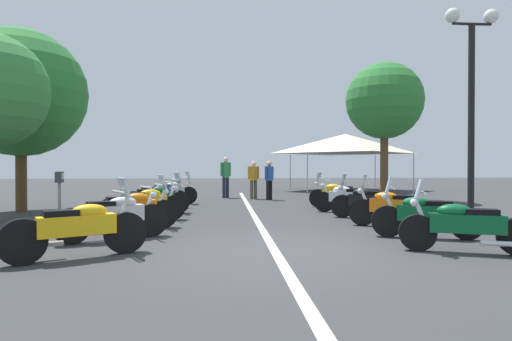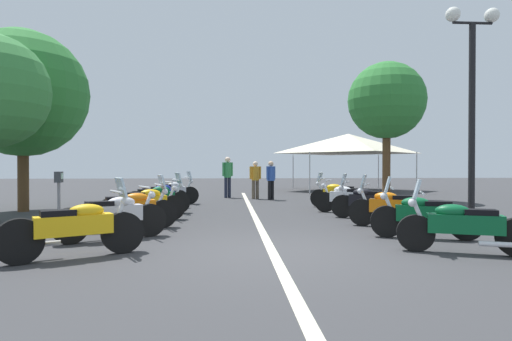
{
  "view_description": "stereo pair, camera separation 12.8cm",
  "coord_description": "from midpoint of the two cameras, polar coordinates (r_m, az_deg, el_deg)",
  "views": [
    {
      "loc": [
        -6.86,
        0.82,
        1.41
      ],
      "look_at": [
        4.19,
        0.0,
        1.28
      ],
      "focal_mm": 29.52,
      "sensor_mm": 36.0,
      "label": 1
    },
    {
      "loc": [
        -6.86,
        0.7,
        1.41
      ],
      "look_at": [
        4.19,
        0.0,
        1.28
      ],
      "focal_mm": 29.52,
      "sensor_mm": 36.0,
      "label": 2
    }
  ],
  "objects": [
    {
      "name": "motorcycle_left_row_0",
      "position": [
        6.98,
        -23.35,
        -7.1
      ],
      "size": [
        1.18,
        1.91,
        1.22
      ],
      "rotation": [
        0.0,
        0.0,
        -1.05
      ],
      "color": "black",
      "rests_on": "ground_plane"
    },
    {
      "name": "motorcycle_right_row_2",
      "position": [
        10.14,
        17.67,
        -4.72
      ],
      "size": [
        1.06,
        1.89,
        1.2
      ],
      "rotation": [
        0.0,
        0.0,
        1.12
      ],
      "color": "black",
      "rests_on": "ground_plane"
    },
    {
      "name": "motorcycle_right_row_4",
      "position": [
        12.8,
        11.96,
        -3.66
      ],
      "size": [
        1.12,
        1.86,
        0.99
      ],
      "rotation": [
        0.0,
        0.0,
        1.07
      ],
      "color": "black",
      "rests_on": "ground_plane"
    },
    {
      "name": "ground_plane",
      "position": [
        7.04,
        2.06,
        -10.89
      ],
      "size": [
        80.0,
        80.0,
        0.0
      ],
      "primitive_type": "plane",
      "color": "#38383A"
    },
    {
      "name": "motorcycle_left_row_1",
      "position": [
        8.42,
        -19.09,
        -5.84
      ],
      "size": [
        1.18,
        1.91,
        1.01
      ],
      "rotation": [
        0.0,
        0.0,
        -1.05
      ],
      "color": "black",
      "rests_on": "ground_plane"
    },
    {
      "name": "lane_centre_stripe",
      "position": [
        11.67,
        -0.5,
        -6.27
      ],
      "size": [
        20.12,
        0.16,
        0.01
      ],
      "primitive_type": "cube",
      "color": "beige",
      "rests_on": "ground_plane"
    },
    {
      "name": "motorcycle_left_row_6",
      "position": [
        15.45,
        -11.94,
        -2.85
      ],
      "size": [
        0.99,
        2.04,
        1.21
      ],
      "rotation": [
        0.0,
        0.0,
        -1.2
      ],
      "color": "black",
      "rests_on": "ground_plane"
    },
    {
      "name": "roadside_tree_0",
      "position": [
        14.88,
        -29.49,
        9.1
      ],
      "size": [
        3.88,
        3.88,
        5.56
      ],
      "color": "brown",
      "rests_on": "ground_plane"
    },
    {
      "name": "street_lamp_twin_globe",
      "position": [
        10.76,
        26.87,
        11.04
      ],
      "size": [
        0.32,
        1.22,
        4.93
      ],
      "color": "black",
      "rests_on": "ground_plane"
    },
    {
      "name": "motorcycle_right_row_1",
      "position": [
        8.78,
        21.47,
        -5.59
      ],
      "size": [
        0.92,
        1.99,
        1.2
      ],
      "rotation": [
        0.0,
        0.0,
        1.25
      ],
      "color": "black",
      "rests_on": "ground_plane"
    },
    {
      "name": "motorcycle_left_row_3",
      "position": [
        11.0,
        -15.28,
        -4.33
      ],
      "size": [
        1.04,
        2.04,
        1.0
      ],
      "rotation": [
        0.0,
        0.0,
        -1.17
      ],
      "color": "black",
      "rests_on": "ground_plane"
    },
    {
      "name": "parking_meter",
      "position": [
        9.37,
        -25.45,
        -2.54
      ],
      "size": [
        0.18,
        0.13,
        1.29
      ],
      "rotation": [
        0.0,
        0.0,
        -1.54
      ],
      "color": "slate",
      "rests_on": "ground_plane"
    },
    {
      "name": "motorcycle_left_row_2",
      "position": [
        9.63,
        -17.04,
        -4.99
      ],
      "size": [
        1.03,
        2.05,
        1.21
      ],
      "rotation": [
        0.0,
        0.0,
        -1.17
      ],
      "color": "black",
      "rests_on": "ground_plane"
    },
    {
      "name": "bystander_1",
      "position": [
        17.78,
        -0.54,
        -0.89
      ],
      "size": [
        0.32,
        0.5,
        1.59
      ],
      "rotation": [
        0.0,
        0.0,
        0.37
      ],
      "color": "brown",
      "rests_on": "ground_plane"
    },
    {
      "name": "motorcycle_left_row_4",
      "position": [
        12.48,
        -13.8,
        -3.69
      ],
      "size": [
        1.07,
        1.96,
        1.21
      ],
      "rotation": [
        0.0,
        0.0,
        -1.13
      ],
      "color": "black",
      "rests_on": "ground_plane"
    },
    {
      "name": "motorcycle_right_row_3",
      "position": [
        11.56,
        14.64,
        -4.07
      ],
      "size": [
        1.06,
        1.89,
        1.2
      ],
      "rotation": [
        0.0,
        0.0,
        1.12
      ],
      "color": "black",
      "rests_on": "ground_plane"
    },
    {
      "name": "roadside_tree_1",
      "position": [
        18.19,
        16.81,
        8.96
      ],
      "size": [
        3.12,
        3.12,
        5.63
      ],
      "color": "brown",
      "rests_on": "ground_plane"
    },
    {
      "name": "motorcycle_right_row_5",
      "position": [
        14.33,
        10.7,
        -3.17
      ],
      "size": [
        1.09,
        1.81,
        1.19
      ],
      "rotation": [
        0.0,
        0.0,
        1.08
      ],
      "color": "black",
      "rests_on": "ground_plane"
    },
    {
      "name": "motorcycle_left_row_5",
      "position": [
        14.03,
        -13.52,
        -3.3
      ],
      "size": [
        1.03,
        1.92,
        0.98
      ],
      "rotation": [
        0.0,
        0.0,
        -1.15
      ],
      "color": "black",
      "rests_on": "ground_plane"
    },
    {
      "name": "event_tent",
      "position": [
        24.21,
        11.88,
        3.58
      ],
      "size": [
        6.02,
        6.02,
        3.2
      ],
      "color": "beige",
      "rests_on": "ground_plane"
    },
    {
      "name": "motorcycle_right_row_0",
      "position": [
        7.56,
        25.94,
        -6.66
      ],
      "size": [
        0.98,
        1.99,
        1.19
      ],
      "rotation": [
        0.0,
        0.0,
        1.21
      ],
      "color": "black",
      "rests_on": "ground_plane"
    },
    {
      "name": "bystander_2",
      "position": [
        17.28,
        1.58,
        -0.93
      ],
      "size": [
        0.4,
        0.4,
        1.6
      ],
      "rotation": [
        0.0,
        0.0,
        0.78
      ],
      "color": "black",
      "rests_on": "ground_plane"
    },
    {
      "name": "bystander_0",
      "position": [
        18.47,
        -4.33,
        -0.43
      ],
      "size": [
        0.33,
        0.46,
        1.79
      ],
      "rotation": [
        0.0,
        0.0,
        3.71
      ],
      "color": "#1E2338",
      "rests_on": "ground_plane"
    }
  ]
}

